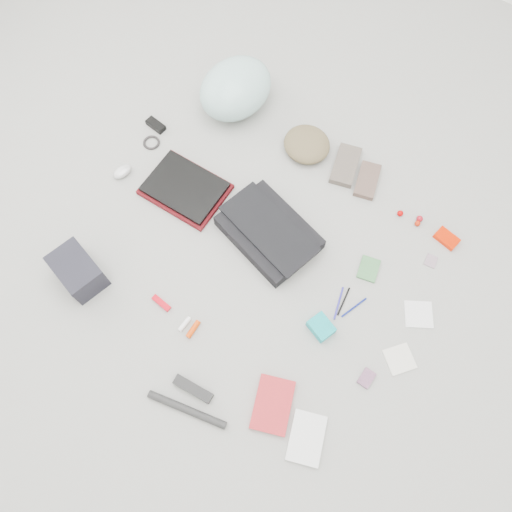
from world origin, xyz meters
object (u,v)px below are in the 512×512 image
Objects in this scene: camera_bag at (78,271)px; book_red at (273,405)px; laptop at (185,187)px; accordion_wallet at (321,327)px; bike_helmet at (236,89)px; messenger_bag at (269,233)px.

camera_bag reaches higher than book_red.
book_red is (0.84, -0.55, -0.02)m from laptop.
bike_helmet is at bearing 161.15° from accordion_wallet.
accordion_wallet is (0.92, -0.71, -0.09)m from bike_helmet.
messenger_bag is 1.07× the size of bike_helmet.
messenger_bag is 0.72m from bike_helmet.
book_red is at bearing -40.84° from messenger_bag.
book_red is at bearing -69.88° from accordion_wallet.
laptop is (-0.43, -0.03, 0.00)m from messenger_bag.
messenger_bag reaches higher than book_red.
accordion_wallet is (0.40, -0.22, -0.01)m from messenger_bag.
camera_bag reaches higher than laptop.
messenger_bag reaches higher than accordion_wallet.
bike_helmet is 1.17m from accordion_wallet.
bike_helmet reaches higher than laptop.
book_red is (0.94, 0.02, -0.06)m from camera_bag.
camera_bag is 1.01× the size of book_red.
bike_helmet is 1.82× the size of book_red.
bike_helmet reaches higher than messenger_bag.
camera_bag is (-0.01, -1.09, -0.04)m from bike_helmet.
messenger_bag is at bearing 62.39° from camera_bag.
camera_bag is at bearing -117.82° from messenger_bag.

